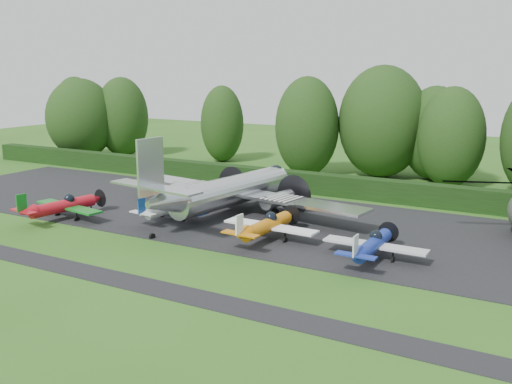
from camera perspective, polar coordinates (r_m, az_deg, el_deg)
The scene contains 17 objects.
ground at distance 38.17m, azimuth -6.66°, elevation -6.06°, with size 160.00×160.00×0.00m, color #2A5A19.
apron at distance 46.29m, azimuth 0.56°, elevation -2.69°, with size 70.00×18.00×0.01m, color black.
taxiway_verge at distance 33.78m, azimuth -12.66°, elevation -8.76°, with size 70.00×2.00×0.00m, color black.
hedgerow at distance 55.94m, azimuth 5.95°, elevation -0.13°, with size 90.00×1.60×2.00m, color black.
transport_plane at distance 46.97m, azimuth -2.61°, elevation 0.14°, with size 23.44×17.98×7.51m.
light_plane_red at distance 48.33m, azimuth -18.72°, elevation -1.31°, with size 7.17×7.54×2.75m.
light_plane_white at distance 46.16m, azimuth -8.56°, elevation -1.59°, with size 6.28×6.60×2.41m.
light_plane_orange at distance 40.13m, azimuth 1.10°, elevation -3.36°, with size 7.11×7.48×2.73m.
light_plane_blue at distance 36.82m, azimuth 11.61°, elevation -5.18°, with size 6.68×7.02×2.57m.
tree_2 at distance 64.30m, azimuth 5.13°, elevation 6.52°, with size 7.14×7.14×11.14m.
tree_3 at distance 64.75m, azimuth 12.51°, elevation 6.86°, with size 9.63×9.63×12.36m.
tree_4 at distance 74.29m, azimuth -3.40°, elevation 6.81°, with size 5.56×5.56×9.84m.
tree_7 at distance 81.80m, azimuth -17.52°, elevation 7.14°, with size 6.35×6.35×10.89m.
tree_8 at distance 61.17m, azimuth 18.94°, elevation 5.19°, with size 6.72×6.72×10.24m.
tree_9 at distance 80.77m, azimuth -13.23°, elevation 7.30°, with size 7.07×7.07×10.83m.
tree_10 at distance 80.99m, azimuth -17.10°, elevation 7.05°, with size 9.23×9.23×10.70m.
tree_11 at distance 64.92m, azimuth 17.42°, elevation 5.63°, with size 7.05×7.05×10.18m.
Camera 1 is at (21.32, -29.31, 11.95)m, focal length 40.00 mm.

